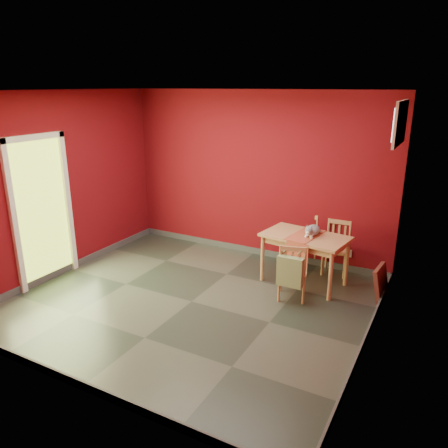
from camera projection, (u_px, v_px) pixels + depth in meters
The scene contains 13 objects.
ground at pixel (192, 301), 5.83m from camera, with size 4.50×4.50×0.00m, color #2D342D.
room_shell at pixel (192, 298), 5.82m from camera, with size 4.50×4.50×4.50m.
doorway at pixel (41, 206), 6.16m from camera, with size 0.06×1.01×2.13m.
window at pixel (400, 123), 4.95m from camera, with size 0.05×0.90×0.50m.
outlet_plate at pixel (349, 253), 6.68m from camera, with size 0.08×0.01×0.12m, color silver.
dining_table at pixel (305, 241), 6.20m from camera, with size 1.26×0.85×0.73m.
table_runner at pixel (303, 241), 6.09m from camera, with size 0.42×0.73×0.35m.
chair_far_left at pixel (303, 240), 6.91m from camera, with size 0.44×0.44×0.82m.
chair_far_right at pixel (337, 247), 6.62m from camera, with size 0.41×0.41×0.81m.
chair_near at pixel (292, 271), 5.79m from camera, with size 0.46×0.46×0.80m.
tote_bag at pixel (290, 272), 5.59m from camera, with size 0.34×0.20×0.47m.
cat at pixel (313, 228), 6.15m from camera, with size 0.21×0.40×0.20m, color slate, non-canonical shape.
picture_frame at pixel (381, 283), 5.87m from camera, with size 0.19×0.46×0.45m.
Camera 1 is at (2.87, -4.40, 2.77)m, focal length 35.00 mm.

